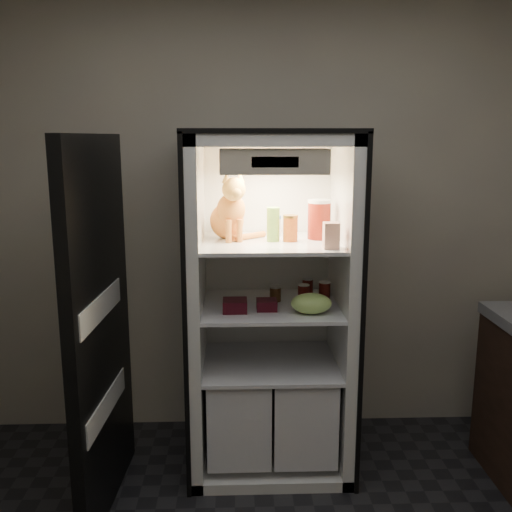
{
  "coord_description": "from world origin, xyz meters",
  "views": [
    {
      "loc": [
        -0.18,
        -1.66,
        1.84
      ],
      "look_at": [
        -0.08,
        1.32,
        1.21
      ],
      "focal_mm": 40.0,
      "sensor_mm": 36.0,
      "label": 1
    }
  ],
  "objects_px": {
    "pepper_jar": "(319,219)",
    "cream_carton": "(331,236)",
    "grape_bag": "(311,303)",
    "refrigerator": "(270,327)",
    "berry_box_right": "(267,305)",
    "soda_can_c": "(304,295)",
    "soda_can_b": "(325,293)",
    "soda_can_a": "(308,289)",
    "mayo_tub": "(274,226)",
    "condiment_jar": "(275,293)",
    "parmesan_shaker": "(273,224)",
    "berry_box_left": "(235,305)",
    "tabby_cat": "(229,214)",
    "salsa_jar": "(290,228)"
  },
  "relations": [
    {
      "from": "pepper_jar",
      "to": "cream_carton",
      "type": "bearing_deg",
      "value": -85.52
    },
    {
      "from": "cream_carton",
      "to": "grape_bag",
      "type": "relative_size",
      "value": 0.62
    },
    {
      "from": "refrigerator",
      "to": "berry_box_right",
      "type": "xyz_separation_m",
      "value": [
        -0.03,
        -0.16,
        0.18
      ]
    },
    {
      "from": "soda_can_c",
      "to": "berry_box_right",
      "type": "xyz_separation_m",
      "value": [
        -0.2,
        -0.07,
        -0.03
      ]
    },
    {
      "from": "cream_carton",
      "to": "soda_can_b",
      "type": "height_order",
      "value": "cream_carton"
    },
    {
      "from": "soda_can_a",
      "to": "soda_can_c",
      "type": "relative_size",
      "value": 0.97
    },
    {
      "from": "mayo_tub",
      "to": "grape_bag",
      "type": "bearing_deg",
      "value": -63.1
    },
    {
      "from": "condiment_jar",
      "to": "berry_box_right",
      "type": "xyz_separation_m",
      "value": [
        -0.06,
        -0.16,
        -0.02
      ]
    },
    {
      "from": "soda_can_a",
      "to": "soda_can_b",
      "type": "height_order",
      "value": "soda_can_b"
    },
    {
      "from": "mayo_tub",
      "to": "grape_bag",
      "type": "xyz_separation_m",
      "value": [
        0.17,
        -0.34,
        -0.35
      ]
    },
    {
      "from": "parmesan_shaker",
      "to": "cream_carton",
      "type": "distance_m",
      "value": 0.35
    },
    {
      "from": "pepper_jar",
      "to": "soda_can_c",
      "type": "distance_m",
      "value": 0.42
    },
    {
      "from": "berry_box_left",
      "to": "parmesan_shaker",
      "type": "bearing_deg",
      "value": 29.8
    },
    {
      "from": "refrigerator",
      "to": "grape_bag",
      "type": "bearing_deg",
      "value": -48.44
    },
    {
      "from": "mayo_tub",
      "to": "soda_can_a",
      "type": "xyz_separation_m",
      "value": [
        0.19,
        -0.06,
        -0.35
      ]
    },
    {
      "from": "parmesan_shaker",
      "to": "soda_can_b",
      "type": "xyz_separation_m",
      "value": [
        0.29,
        0.02,
        -0.38
      ]
    },
    {
      "from": "condiment_jar",
      "to": "berry_box_left",
      "type": "xyz_separation_m",
      "value": [
        -0.22,
        -0.18,
        -0.01
      ]
    },
    {
      "from": "pepper_jar",
      "to": "mayo_tub",
      "type": "bearing_deg",
      "value": 155.4
    },
    {
      "from": "mayo_tub",
      "to": "cream_carton",
      "type": "relative_size",
      "value": 0.87
    },
    {
      "from": "parmesan_shaker",
      "to": "cream_carton",
      "type": "bearing_deg",
      "value": -36.84
    },
    {
      "from": "tabby_cat",
      "to": "cream_carton",
      "type": "bearing_deg",
      "value": -44.18
    },
    {
      "from": "salsa_jar",
      "to": "berry_box_left",
      "type": "bearing_deg",
      "value": -158.54
    },
    {
      "from": "berry_box_right",
      "to": "soda_can_b",
      "type": "bearing_deg",
      "value": 19.2
    },
    {
      "from": "parmesan_shaker",
      "to": "soda_can_c",
      "type": "xyz_separation_m",
      "value": [
        0.17,
        -0.03,
        -0.38
      ]
    },
    {
      "from": "soda_can_a",
      "to": "salsa_jar",
      "type": "bearing_deg",
      "value": -134.35
    },
    {
      "from": "berry_box_right",
      "to": "tabby_cat",
      "type": "bearing_deg",
      "value": 138.67
    },
    {
      "from": "soda_can_c",
      "to": "berry_box_left",
      "type": "height_order",
      "value": "soda_can_c"
    },
    {
      "from": "cream_carton",
      "to": "mayo_tub",
      "type": "bearing_deg",
      "value": 124.11
    },
    {
      "from": "cream_carton",
      "to": "parmesan_shaker",
      "type": "bearing_deg",
      "value": 143.16
    },
    {
      "from": "soda_can_b",
      "to": "berry_box_left",
      "type": "relative_size",
      "value": 0.94
    },
    {
      "from": "parmesan_shaker",
      "to": "condiment_jar",
      "type": "xyz_separation_m",
      "value": [
        0.02,
        0.06,
        -0.4
      ]
    },
    {
      "from": "pepper_jar",
      "to": "cream_carton",
      "type": "distance_m",
      "value": 0.28
    },
    {
      "from": "parmesan_shaker",
      "to": "mayo_tub",
      "type": "height_order",
      "value": "parmesan_shaker"
    },
    {
      "from": "parmesan_shaker",
      "to": "soda_can_c",
      "type": "distance_m",
      "value": 0.42
    },
    {
      "from": "refrigerator",
      "to": "soda_can_c",
      "type": "bearing_deg",
      "value": -27.02
    },
    {
      "from": "pepper_jar",
      "to": "berry_box_right",
      "type": "bearing_deg",
      "value": -150.83
    },
    {
      "from": "cream_carton",
      "to": "soda_can_a",
      "type": "xyz_separation_m",
      "value": [
        -0.07,
        0.32,
        -0.36
      ]
    },
    {
      "from": "pepper_jar",
      "to": "grape_bag",
      "type": "bearing_deg",
      "value": -105.52
    },
    {
      "from": "tabby_cat",
      "to": "pepper_jar",
      "type": "height_order",
      "value": "tabby_cat"
    },
    {
      "from": "tabby_cat",
      "to": "soda_can_a",
      "type": "bearing_deg",
      "value": -10.09
    },
    {
      "from": "soda_can_b",
      "to": "grape_bag",
      "type": "relative_size",
      "value": 0.56
    },
    {
      "from": "tabby_cat",
      "to": "berry_box_right",
      "type": "bearing_deg",
      "value": -56.3
    },
    {
      "from": "condiment_jar",
      "to": "berry_box_left",
      "type": "relative_size",
      "value": 0.69
    },
    {
      "from": "condiment_jar",
      "to": "soda_can_a",
      "type": "bearing_deg",
      "value": 15.36
    },
    {
      "from": "refrigerator",
      "to": "salsa_jar",
      "type": "distance_m",
      "value": 0.58
    },
    {
      "from": "berry_box_left",
      "to": "tabby_cat",
      "type": "bearing_deg",
      "value": 97.92
    },
    {
      "from": "refrigerator",
      "to": "condiment_jar",
      "type": "bearing_deg",
      "value": 3.14
    },
    {
      "from": "mayo_tub",
      "to": "berry_box_left",
      "type": "height_order",
      "value": "mayo_tub"
    },
    {
      "from": "grape_bag",
      "to": "berry_box_left",
      "type": "xyz_separation_m",
      "value": [
        -0.39,
        0.05,
        -0.02
      ]
    },
    {
      "from": "salsa_jar",
      "to": "condiment_jar",
      "type": "xyz_separation_m",
      "value": [
        -0.07,
        0.06,
        -0.38
      ]
    }
  ]
}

